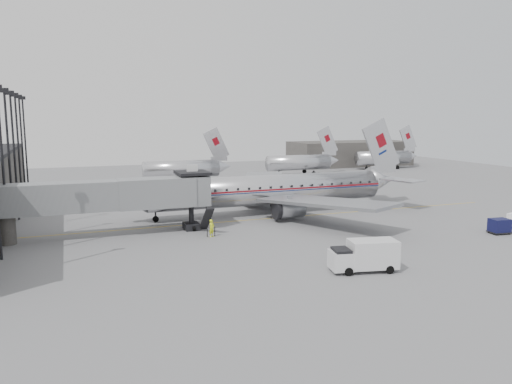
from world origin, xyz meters
The scene contains 12 objects.
ground centered at (0.00, 0.00, 0.00)m, with size 160.00×160.00×0.00m, color slate.
hangar centered at (45.00, 60.00, 3.00)m, with size 30.00×12.00×6.00m, color #3C3937.
apron_line centered at (3.00, 6.00, 0.01)m, with size 0.15×60.00×0.01m, color gold.
jet_bridge centered at (-16.66, 3.67, 4.18)m, with size 21.00×6.20×7.10m.
floodlight_masts centered at (-27.50, 13.00, 8.36)m, with size 0.90×42.25×15.25m.
distant_aircraft_near centered at (-1.79, 42.00, 2.73)m, with size 16.39×3.20×10.26m.
distant_aircraft_mid centered at (24.21, 46.00, 2.73)m, with size 16.39×3.20×10.26m.
distant_aircraft_far centered at (48.21, 50.00, 2.73)m, with size 16.39×3.20×10.26m.
airliner centered at (2.74, 9.01, 3.06)m, with size 38.46×35.65×12.17m.
service_van centered at (0.14, -15.99, 1.33)m, with size 5.68×3.11×2.53m.
baggage_cart_navy centered at (20.68, -10.00, 0.85)m, with size 2.18×1.75×1.60m.
ramp_worker centered at (-8.16, -0.54, 0.92)m, with size 0.67×0.44×1.83m, color #E7F91D.
Camera 1 is at (-21.68, -49.02, 12.35)m, focal length 35.00 mm.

